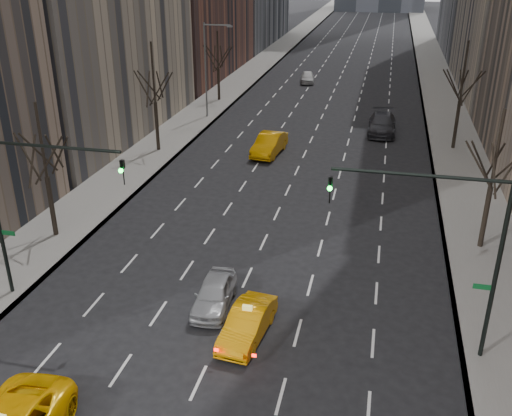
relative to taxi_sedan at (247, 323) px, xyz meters
The scene contains 15 objects.
sidewalk_left 60.27m from the taxi_sedan, 102.87° to the left, with size 4.50×320.00×0.15m, color slate.
sidewalk_right 59.80m from the taxi_sedan, 79.32° to the left, with size 4.50×320.00×0.15m, color slate.
tree_lw_b 15.11m from the taxi_sedan, 152.84° to the left, with size 3.36×3.50×7.82m.
tree_lw_c 26.51m from the taxi_sedan, 120.06° to the left, with size 3.36×3.50×8.74m.
tree_lw_d 42.93m from the taxi_sedan, 107.91° to the left, with size 3.36×3.50×7.36m.
tree_rw_b 15.56m from the taxi_sedan, 44.82° to the left, with size 3.36×3.50×7.82m.
tree_rw_c 30.91m from the taxi_sedan, 69.37° to the left, with size 3.36×3.50×8.74m.
traffic_mast_left 11.37m from the taxi_sedan, behind, with size 6.69×0.39×8.00m.
traffic_mast_right 9.30m from the taxi_sedan, ahead, with size 6.69×0.39×8.00m.
streetlight_far 36.17m from the taxi_sedan, 109.59° to the left, with size 2.83×0.22×9.00m.
taxi_sedan is the anchor object (origin of this frame).
silver_sedan_ahead 2.80m from the taxi_sedan, 137.16° to the left, with size 1.63×4.05×1.38m, color #93959A.
far_taxi 24.42m from the taxi_sedan, 99.48° to the left, with size 1.79×5.14×1.69m, color orange.
far_suv_grey 32.59m from the taxi_sedan, 81.51° to the left, with size 2.43×5.99×1.74m, color #2C2C31.
far_car_white 52.78m from the taxi_sedan, 95.39° to the left, with size 1.64×4.08×1.39m, color silver.
Camera 1 is at (6.04, -8.38, 15.24)m, focal length 40.00 mm.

